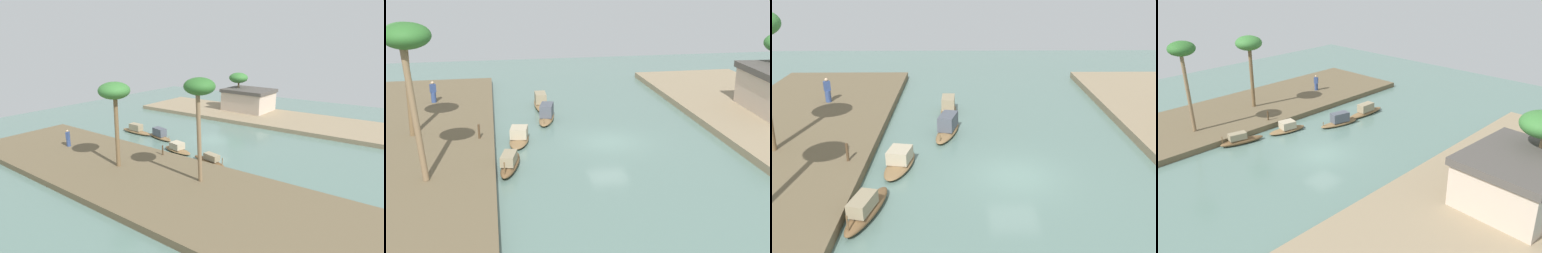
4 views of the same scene
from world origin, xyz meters
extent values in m
plane|color=slate|center=(0.00, 0.00, 0.00)|extent=(62.93, 62.93, 0.00)
cube|color=brown|center=(0.00, -12.64, 0.26)|extent=(37.64, 10.51, 0.52)
ellipsoid|color=brown|center=(-5.38, -3.46, 0.19)|extent=(4.01, 1.87, 0.37)
cube|color=#4C515B|center=(-5.49, -3.44, 0.81)|extent=(1.83, 1.24, 0.87)
cylinder|color=brown|center=(-3.71, -3.85, 0.51)|extent=(0.07, 0.07, 0.35)
ellipsoid|color=brown|center=(3.32, -6.55, 0.24)|extent=(3.90, 1.69, 0.48)
cube|color=gray|center=(3.66, -6.63, 0.77)|extent=(1.60, 1.04, 0.57)
cylinder|color=brown|center=(4.95, -6.92, 0.74)|extent=(0.07, 0.07, 0.62)
ellipsoid|color=brown|center=(-9.16, -3.51, 0.20)|extent=(4.74, 1.08, 0.40)
cube|color=gray|center=(-9.26, -3.51, 0.79)|extent=(1.65, 0.88, 0.78)
ellipsoid|color=brown|center=(-0.98, -5.78, 0.18)|extent=(3.68, 1.78, 0.36)
cube|color=tan|center=(-1.04, -5.77, 0.69)|extent=(1.45, 1.27, 0.66)
cylinder|color=#33477A|center=(-10.28, -12.06, 0.94)|extent=(0.54, 0.54, 0.84)
cube|color=#33477A|center=(-10.28, -12.06, 1.69)|extent=(0.44, 0.51, 0.67)
sphere|color=tan|center=(-10.28, -12.06, 2.14)|extent=(0.23, 0.23, 0.23)
cylinder|color=#4C3823|center=(-0.75, -8.32, 0.98)|extent=(0.14, 0.14, 0.94)
cylinder|color=brown|center=(-2.10, -12.53, 3.53)|extent=(0.35, 0.47, 6.04)
ellipsoid|color=#387533|center=(-2.10, -12.53, 7.07)|extent=(2.59, 2.59, 1.42)
cylinder|color=#7F6647|center=(5.32, -11.13, 3.96)|extent=(0.32, 0.76, 6.90)
ellipsoid|color=#2D6628|center=(5.32, -11.13, 7.87)|extent=(2.29, 2.29, 1.26)
camera|label=1|loc=(17.41, -28.88, 10.89)|focal=28.63mm
camera|label=2|loc=(29.02, -7.27, 10.85)|focal=45.24mm
camera|label=3|loc=(18.01, -2.74, 9.71)|focal=38.85mm
camera|label=4|loc=(20.89, 23.03, 15.27)|focal=39.61mm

